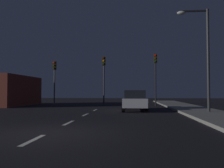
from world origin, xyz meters
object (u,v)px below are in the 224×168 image
at_px(traffic_signal_left, 54,74).
at_px(street_lamp_right, 203,50).
at_px(car_stopped_ahead, 135,100).
at_px(traffic_signal_center, 104,71).
at_px(traffic_signal_right, 155,70).

xyz_separation_m(traffic_signal_left, street_lamp_right, (12.65, -8.03, 0.90)).
xyz_separation_m(traffic_signal_left, car_stopped_ahead, (8.27, -5.91, -2.48)).
distance_m(traffic_signal_center, traffic_signal_right, 5.22).
relative_size(traffic_signal_center, car_stopped_ahead, 1.18).
relative_size(car_stopped_ahead, street_lamp_right, 0.63).
distance_m(traffic_signal_center, street_lamp_right, 10.99).
distance_m(traffic_signal_center, car_stopped_ahead, 7.22).
distance_m(traffic_signal_right, car_stopped_ahead, 6.91).
xyz_separation_m(traffic_signal_left, traffic_signal_center, (5.18, 0.00, 0.27)).
bearing_deg(traffic_signal_left, traffic_signal_right, 0.01).
xyz_separation_m(traffic_signal_center, street_lamp_right, (7.47, -8.04, 0.63)).
bearing_deg(street_lamp_right, traffic_signal_center, 132.90).
xyz_separation_m(traffic_signal_right, street_lamp_right, (2.25, -8.04, 0.50)).
bearing_deg(car_stopped_ahead, traffic_signal_left, 144.44).
bearing_deg(traffic_signal_left, street_lamp_right, -32.43).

